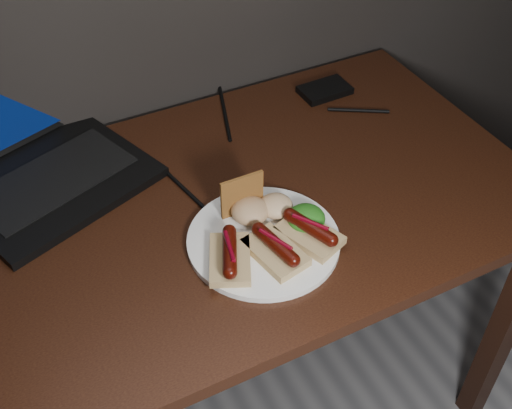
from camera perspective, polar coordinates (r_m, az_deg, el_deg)
The scene contains 12 objects.
desk at distance 1.28m, azimuth -6.08°, elevation -3.99°, with size 1.40×0.70×0.75m.
laptop at distance 1.36m, azimuth -19.28°, elevation 4.36°, with size 0.46×0.47×0.25m.
hard_drive at distance 1.55m, azimuth 6.13°, elevation 10.08°, with size 0.12×0.07×0.02m, color black.
desk_cables at distance 1.35m, azimuth -6.64°, elevation 4.14°, with size 0.95×0.39×0.01m.
plate at distance 1.16m, azimuth 0.67°, elevation -3.20°, with size 0.28×0.28×0.01m, color white.
bread_sausage_left at distance 1.11m, azimuth -2.34°, elevation -4.58°, with size 0.11×0.13×0.04m.
bread_sausage_center at distance 1.12m, azimuth 1.73°, elevation -3.95°, with size 0.09×0.13×0.04m.
bread_sausage_right at distance 1.15m, azimuth 4.80°, elevation -2.42°, with size 0.11×0.13×0.04m.
crispbread at distance 1.18m, azimuth -1.25°, elevation 0.87°, with size 0.09×0.01×0.09m, color #AE662F.
salad_greens at distance 1.17m, azimuth 4.49°, elevation -1.21°, with size 0.07×0.07×0.04m, color #156113.
salsa_mound at distance 1.18m, azimuth -0.52°, elevation -0.54°, with size 0.07×0.07×0.04m, color maroon.
coleslaw_mound at distance 1.19m, azimuth 1.77°, elevation -0.11°, with size 0.06×0.06×0.04m, color beige.
Camera 1 is at (-0.27, 0.54, 1.60)m, focal length 45.00 mm.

